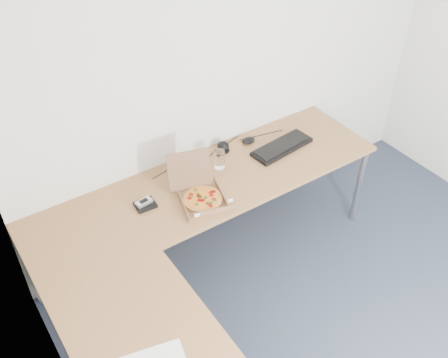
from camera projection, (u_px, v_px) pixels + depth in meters
desk at (200, 244)px, 3.08m from camera, size 2.50×2.20×0.73m
pizza_box at (201, 196)px, 3.31m from camera, size 0.28×0.33×0.29m
drinking_glass at (220, 159)px, 3.56m from camera, size 0.08×0.08×0.14m
keyboard at (282, 147)px, 3.76m from camera, size 0.50×0.22×0.03m
mouse at (248, 140)px, 3.82m from camera, size 0.12×0.09×0.04m
wallet at (145, 205)px, 3.28m from camera, size 0.13×0.11×0.02m
phone at (144, 202)px, 3.27m from camera, size 0.11×0.07×0.02m
dome_speaker at (223, 146)px, 3.73m from camera, size 0.10×0.10×0.08m
cable_bundle at (216, 151)px, 3.74m from camera, size 0.53×0.11×0.01m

